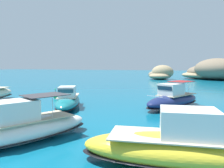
{
  "coord_description": "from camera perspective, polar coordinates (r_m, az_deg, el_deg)",
  "views": [
    {
      "loc": [
        14.45,
        -13.56,
        4.67
      ],
      "look_at": [
        3.33,
        14.41,
        2.11
      ],
      "focal_mm": 34.95,
      "sensor_mm": 36.0,
      "label": 1
    }
  ],
  "objects": [
    {
      "name": "motorboat_navy",
      "position": [
        25.16,
        15.72,
        -3.91
      ],
      "size": [
        6.41,
        9.44,
        2.87
      ],
      "color": "navy",
      "rests_on": "ground"
    },
    {
      "name": "ground_plane",
      "position": [
        20.36,
        -24.74,
        -8.85
      ],
      "size": [
        400.0,
        400.0,
        0.0
      ],
      "primitive_type": "plane",
      "color": "#0C5B7A"
    },
    {
      "name": "islet_large",
      "position": [
        80.67,
        24.67,
        2.86
      ],
      "size": [
        22.45,
        22.7,
        7.02
      ],
      "color": "#9E8966",
      "rests_on": "ground"
    },
    {
      "name": "motorboat_white",
      "position": [
        14.51,
        -22.5,
        -10.63
      ],
      "size": [
        6.13,
        9.19,
        2.78
      ],
      "color": "white",
      "rests_on": "ground"
    },
    {
      "name": "islet_small",
      "position": [
        76.27,
        12.65,
        2.56
      ],
      "size": [
        10.87,
        10.75,
        4.82
      ],
      "color": "#9E8966",
      "rests_on": "ground"
    },
    {
      "name": "motorboat_yellow",
      "position": [
        10.9,
        17.13,
        -15.55
      ],
      "size": [
        9.54,
        4.34,
        2.71
      ],
      "color": "yellow",
      "rests_on": "ground"
    },
    {
      "name": "motorboat_teal",
      "position": [
        24.52,
        -11.48,
        -4.29
      ],
      "size": [
        5.74,
        8.45,
        2.42
      ],
      "color": "#19727A",
      "rests_on": "ground"
    },
    {
      "name": "channel_buoy",
      "position": [
        31.88,
        -14.56,
        -3.1
      ],
      "size": [
        0.56,
        0.56,
        1.48
      ],
      "color": "green",
      "rests_on": "ground"
    }
  ]
}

